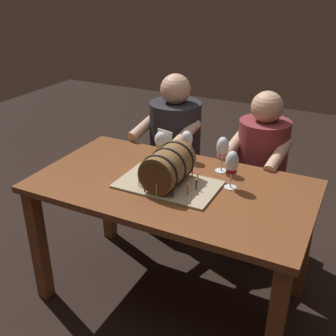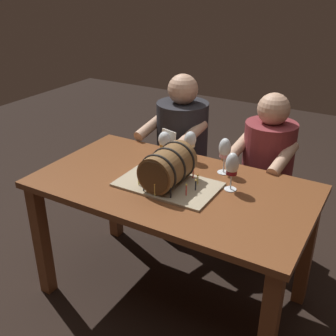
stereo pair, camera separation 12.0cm
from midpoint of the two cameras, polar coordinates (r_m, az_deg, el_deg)
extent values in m
plane|color=black|center=(2.57, -0.91, -17.13)|extent=(8.00, 8.00, 0.00)
cube|color=brown|center=(2.14, -1.04, -2.62)|extent=(1.45, 0.80, 0.03)
cube|color=brown|center=(2.46, -18.89, -10.24)|extent=(0.07, 0.07, 0.71)
cube|color=brown|center=(1.93, 12.86, -21.15)|extent=(0.07, 0.07, 0.71)
cube|color=brown|center=(2.89, -9.56, -3.43)|extent=(0.07, 0.07, 0.71)
cube|color=brown|center=(2.45, 17.05, -10.16)|extent=(0.07, 0.07, 0.71)
cube|color=tan|center=(2.11, -1.62, -2.32)|extent=(0.51, 0.32, 0.01)
cylinder|color=brown|center=(2.07, -1.66, 0.17)|extent=(0.19, 0.28, 0.19)
cylinder|color=#46301B|center=(1.95, -3.64, -1.45)|extent=(0.17, 0.00, 0.17)
cylinder|color=#46301B|center=(2.18, 0.12, 1.62)|extent=(0.17, 0.00, 0.17)
torus|color=black|center=(1.99, -2.96, -0.90)|extent=(0.21, 0.01, 0.21)
torus|color=black|center=(2.07, -1.66, 0.17)|extent=(0.21, 0.01, 0.21)
torus|color=black|center=(2.14, -0.45, 1.16)|extent=(0.21, 0.01, 0.21)
cylinder|color=black|center=(2.04, 2.29, -2.38)|extent=(0.01, 0.01, 0.05)
sphere|color=#F9C64C|center=(2.03, 2.31, -1.61)|extent=(0.01, 0.01, 0.01)
cylinder|color=#EAD666|center=(2.10, 2.52, -1.62)|extent=(0.01, 0.01, 0.04)
sphere|color=#F9C64C|center=(2.09, 2.53, -0.93)|extent=(0.01, 0.01, 0.01)
cylinder|color=#D64C47|center=(2.16, 1.82, -0.77)|extent=(0.01, 0.01, 0.05)
sphere|color=#F9C64C|center=(2.15, 1.83, -0.09)|extent=(0.01, 0.01, 0.01)
cylinder|color=black|center=(2.20, 0.55, -0.16)|extent=(0.01, 0.01, 0.05)
sphere|color=#F9C64C|center=(2.19, 0.55, 0.58)|extent=(0.01, 0.01, 0.01)
cylinder|color=black|center=(2.22, -1.09, 0.19)|extent=(0.01, 0.01, 0.06)
sphere|color=#F9C64C|center=(2.21, -1.10, 0.98)|extent=(0.01, 0.01, 0.01)
cylinder|color=#D64C47|center=(2.22, -3.29, 0.00)|extent=(0.01, 0.01, 0.05)
sphere|color=#F9C64C|center=(2.21, -3.31, 0.69)|extent=(0.01, 0.01, 0.01)
cylinder|color=black|center=(2.20, -4.35, -0.24)|extent=(0.01, 0.01, 0.05)
sphere|color=#F9C64C|center=(2.19, -4.37, 0.49)|extent=(0.01, 0.01, 0.01)
cylinder|color=black|center=(2.15, -5.52, -1.00)|extent=(0.01, 0.01, 0.05)
sphere|color=#F9C64C|center=(2.14, -5.55, -0.27)|extent=(0.01, 0.01, 0.01)
cylinder|color=#EAD666|center=(2.08, -5.72, -1.94)|extent=(0.01, 0.01, 0.05)
sphere|color=#F9C64C|center=(2.07, -5.76, -1.23)|extent=(0.01, 0.01, 0.01)
cylinder|color=black|center=(2.03, -4.96, -2.73)|extent=(0.01, 0.01, 0.05)
sphere|color=#F9C64C|center=(2.01, -4.99, -1.97)|extent=(0.01, 0.01, 0.01)
cylinder|color=#EAD666|center=(1.98, -3.37, -3.24)|extent=(0.01, 0.01, 0.06)
sphere|color=#F9C64C|center=(1.97, -3.39, -2.39)|extent=(0.01, 0.01, 0.01)
cylinder|color=black|center=(1.97, -1.09, -3.47)|extent=(0.01, 0.01, 0.05)
sphere|color=#F9C64C|center=(1.95, -1.10, -2.63)|extent=(0.01, 0.01, 0.01)
cylinder|color=#D64C47|center=(1.99, 1.05, -3.11)|extent=(0.01, 0.01, 0.05)
sphere|color=#F9C64C|center=(1.98, 1.06, -2.29)|extent=(0.01, 0.01, 0.01)
cylinder|color=white|center=(2.42, -2.42, 1.38)|extent=(0.06, 0.06, 0.00)
cylinder|color=white|center=(2.40, -2.44, 2.17)|extent=(0.01, 0.01, 0.07)
ellipsoid|color=white|center=(2.37, -2.47, 3.97)|extent=(0.07, 0.07, 0.09)
cylinder|color=#C6842D|center=(2.38, -2.46, 3.42)|extent=(0.06, 0.06, 0.04)
cylinder|color=white|center=(2.11, 7.05, -2.70)|extent=(0.06, 0.06, 0.00)
cylinder|color=white|center=(2.09, 7.11, -1.69)|extent=(0.01, 0.01, 0.08)
ellipsoid|color=white|center=(2.04, 7.26, 0.79)|extent=(0.07, 0.07, 0.12)
cylinder|color=maroon|center=(2.06, 7.22, 0.05)|extent=(0.06, 0.06, 0.05)
cylinder|color=white|center=(2.40, 1.14, 1.19)|extent=(0.07, 0.07, 0.00)
cylinder|color=white|center=(2.38, 1.15, 2.12)|extent=(0.01, 0.01, 0.08)
ellipsoid|color=white|center=(2.35, 1.17, 4.08)|extent=(0.07, 0.07, 0.09)
cylinder|color=beige|center=(2.36, 1.17, 3.48)|extent=(0.06, 0.06, 0.03)
cylinder|color=white|center=(2.27, 5.91, -0.41)|extent=(0.07, 0.07, 0.00)
cylinder|color=white|center=(2.25, 5.96, 0.63)|extent=(0.01, 0.01, 0.09)
ellipsoid|color=white|center=(2.21, 6.08, 2.96)|extent=(0.07, 0.07, 0.11)
cylinder|color=pink|center=(2.23, 6.04, 2.19)|extent=(0.05, 0.05, 0.04)
cube|color=silver|center=(2.42, -1.97, 3.42)|extent=(0.11, 0.05, 0.16)
cube|color=black|center=(3.02, -0.21, -4.50)|extent=(0.34, 0.32, 0.45)
cylinder|color=#232328|center=(2.81, -0.22, 4.04)|extent=(0.38, 0.38, 0.52)
sphere|color=tan|center=(2.70, -0.24, 10.91)|extent=(0.20, 0.20, 0.20)
cylinder|color=tan|center=(2.59, 1.07, 4.57)|extent=(0.10, 0.31, 0.14)
cylinder|color=tan|center=(2.75, -4.51, 5.83)|extent=(0.10, 0.31, 0.14)
cube|color=#4C1B1E|center=(2.84, 10.82, -7.18)|extent=(0.34, 0.32, 0.45)
cylinder|color=maroon|center=(2.62, 11.65, 1.42)|extent=(0.34, 0.34, 0.48)
sphere|color=tan|center=(2.51, 12.32, 8.27)|extent=(0.19, 0.19, 0.19)
cylinder|color=tan|center=(2.42, 13.74, 1.60)|extent=(0.10, 0.31, 0.14)
cylinder|color=tan|center=(2.52, 7.72, 3.04)|extent=(0.10, 0.31, 0.14)
camera|label=1|loc=(0.06, -91.66, -0.80)|focal=43.78mm
camera|label=2|loc=(0.06, 88.34, 0.80)|focal=43.78mm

